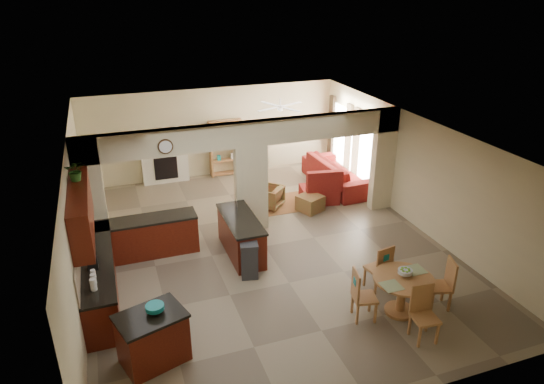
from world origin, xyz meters
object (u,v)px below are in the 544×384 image
object	(u,v)px
kitchen_island	(153,338)
dining_table	(402,289)
sofa	(337,173)
armchair	(269,197)

from	to	relation	value
kitchen_island	dining_table	size ratio (longest dim) A/B	1.10
kitchen_island	dining_table	world-z (taller)	kitchen_island
sofa	armchair	distance (m)	2.59
dining_table	armchair	xyz separation A→B (m)	(-0.81, 5.23, -0.20)
sofa	armchair	world-z (taller)	sofa
kitchen_island	dining_table	distance (m)	4.57
kitchen_island	dining_table	xyz separation A→B (m)	(4.56, -0.26, 0.05)
kitchen_island	sofa	distance (m)	8.46
kitchen_island	dining_table	bearing A→B (deg)	-20.88
dining_table	armchair	world-z (taller)	dining_table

